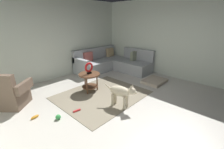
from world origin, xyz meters
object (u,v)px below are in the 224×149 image
at_px(side_table, 89,78).
at_px(torus_sculpture, 89,68).
at_px(armchair, 10,94).
at_px(sectional_couch, 112,63).
at_px(dog_toy_bone, 35,117).
at_px(dog, 121,92).
at_px(dog_toy_ball, 58,117).
at_px(dog_toy_rope, 77,111).
at_px(dog_bed_mat, 155,81).

height_order(side_table, torus_sculpture, torus_sculpture).
bearing_deg(side_table, armchair, 158.90).
bearing_deg(sectional_couch, dog_toy_bone, -163.57).
bearing_deg(armchair, dog, 0.92).
xyz_separation_m(sectional_couch, armchair, (-3.72, -0.17, 0.03)).
relative_size(sectional_couch, side_table, 3.75).
distance_m(dog_toy_ball, dog_toy_rope, 0.43).
bearing_deg(dog, side_table, -105.41).
distance_m(armchair, dog_toy_rope, 1.64).
distance_m(torus_sculpture, dog, 1.27).
height_order(dog_toy_rope, dog_toy_bone, dog_toy_bone).
height_order(torus_sculpture, dog, torus_sculpture).
height_order(sectional_couch, dog_bed_mat, sectional_couch).
bearing_deg(torus_sculpture, dog_toy_rope, -145.41).
relative_size(armchair, dog, 1.19).
bearing_deg(armchair, torus_sculpture, 27.11).
bearing_deg(dog_toy_rope, side_table, 34.59).
height_order(sectional_couch, torus_sculpture, sectional_couch).
relative_size(sectional_couch, dog_toy_rope, 13.33).
bearing_deg(armchair, dog_bed_mat, 22.84).
bearing_deg(dog, dog_toy_ball, -40.21).
bearing_deg(dog, armchair, -60.64).
bearing_deg(dog_toy_bone, armchair, 101.28).
xyz_separation_m(side_table, dog_toy_bone, (-1.64, -0.17, -0.39)).
bearing_deg(side_table, dog_toy_bone, -174.05).
relative_size(torus_sculpture, dog_bed_mat, 0.41).
relative_size(armchair, dog_toy_bone, 5.54).
bearing_deg(dog_bed_mat, dog_toy_ball, 171.39).
bearing_deg(dog_bed_mat, armchair, 154.63).
distance_m(side_table, dog_toy_ball, 1.49).
bearing_deg(side_table, sectional_couch, 24.67).
distance_m(dog_bed_mat, dog, 1.97).
height_order(dog_bed_mat, dog_toy_bone, dog_bed_mat).
xyz_separation_m(dog_toy_ball, dog_toy_rope, (0.43, -0.05, -0.03)).
distance_m(sectional_couch, armchair, 3.73).
bearing_deg(torus_sculpture, sectional_couch, 24.67).
relative_size(dog, dog_toy_ball, 7.73).
distance_m(torus_sculpture, dog_bed_mat, 2.27).
bearing_deg(armchair, dog_toy_ball, -20.62).
bearing_deg(dog_toy_ball, sectional_couch, 24.13).
bearing_deg(dog_toy_rope, dog_toy_ball, 174.03).
distance_m(armchair, dog_toy_ball, 1.39).
distance_m(torus_sculpture, dog_toy_rope, 1.28).
relative_size(torus_sculpture, dog_toy_ball, 3.01).
height_order(dog_toy_ball, dog_toy_rope, dog_toy_ball).
distance_m(armchair, dog_bed_mat, 4.12).
xyz_separation_m(dog_toy_rope, dog_toy_bone, (-0.75, 0.45, 0.00)).
distance_m(dog_bed_mat, dog_toy_bone, 3.65).
height_order(sectional_couch, side_table, sectional_couch).
distance_m(side_table, dog_bed_mat, 2.20).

